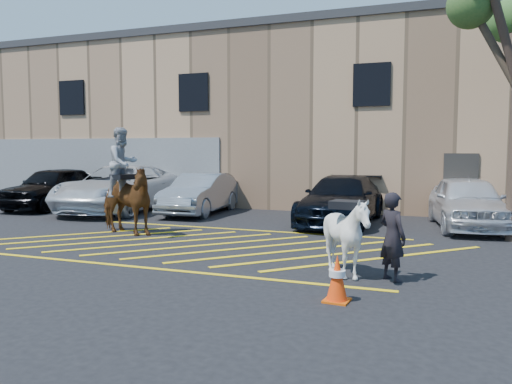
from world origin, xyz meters
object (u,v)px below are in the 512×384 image
(car_silver_sedan, at_px, (201,194))
(mounted_bay, at_px, (123,192))
(car_white_pickup, at_px, (121,188))
(saddled_white, at_px, (347,236))
(car_white_suv, at_px, (467,202))
(traffic_cone, at_px, (337,278))
(car_blue_suv, at_px, (342,200))
(car_black_suv, at_px, (54,187))
(handler, at_px, (392,237))

(car_silver_sedan, distance_m, mounted_bay, 4.76)
(car_white_pickup, relative_size, saddled_white, 4.14)
(car_white_suv, xyz_separation_m, mounted_bay, (-8.90, -4.40, 0.40))
(traffic_cone, bearing_deg, mounted_bay, 148.92)
(car_blue_suv, xyz_separation_m, mounted_bay, (-5.23, -4.15, 0.43))
(car_white_suv, bearing_deg, saddled_white, -116.58)
(car_white_pickup, height_order, saddled_white, car_white_pickup)
(car_white_pickup, distance_m, car_silver_sedan, 3.19)
(car_black_suv, bearing_deg, car_white_suv, -2.86)
(car_white_suv, xyz_separation_m, handler, (-1.55, -6.87, 0.01))
(car_white_pickup, xyz_separation_m, traffic_cone, (9.85, -8.41, -0.51))
(car_white_suv, height_order, mounted_bay, mounted_bay)
(car_white_pickup, distance_m, saddled_white, 11.94)
(car_black_suv, distance_m, mounted_bay, 7.56)
(car_blue_suv, height_order, mounted_bay, mounted_bay)
(traffic_cone, bearing_deg, car_white_suv, 75.18)
(traffic_cone, bearing_deg, car_silver_sedan, 127.37)
(car_black_suv, height_order, saddled_white, car_black_suv)
(car_black_suv, height_order, car_white_suv, car_black_suv)
(mounted_bay, bearing_deg, car_black_suv, 145.77)
(car_white_suv, height_order, handler, handler)
(traffic_cone, bearing_deg, handler, 66.42)
(car_white_pickup, distance_m, traffic_cone, 12.97)
(car_white_suv, relative_size, saddled_white, 3.03)
(car_blue_suv, distance_m, handler, 6.95)
(saddled_white, bearing_deg, car_black_suv, 152.09)
(car_blue_suv, bearing_deg, car_black_suv, -178.55)
(car_blue_suv, bearing_deg, saddled_white, -76.84)
(car_white_pickup, relative_size, car_silver_sedan, 1.41)
(car_black_suv, distance_m, car_silver_sedan, 6.25)
(car_silver_sedan, relative_size, car_blue_suv, 0.86)
(car_white_suv, bearing_deg, car_blue_suv, 176.05)
(car_black_suv, height_order, car_silver_sedan, car_black_suv)
(saddled_white, distance_m, traffic_cone, 1.55)
(mounted_bay, bearing_deg, car_silver_sedan, 90.20)
(car_black_suv, relative_size, handler, 3.06)
(car_silver_sedan, relative_size, car_white_suv, 0.97)
(car_black_suv, bearing_deg, car_silver_sedan, 1.04)
(car_white_pickup, distance_m, car_white_suv, 12.08)
(handler, distance_m, mounted_bay, 7.76)
(saddled_white, xyz_separation_m, traffic_cone, (0.12, -1.49, -0.39))
(car_white_pickup, bearing_deg, car_black_suv, 178.24)
(car_blue_suv, relative_size, saddled_white, 3.40)
(car_black_suv, height_order, car_blue_suv, car_black_suv)
(car_silver_sedan, xyz_separation_m, car_white_suv, (8.92, -0.34, 0.05))
(car_silver_sedan, height_order, car_blue_suv, car_blue_suv)
(car_blue_suv, distance_m, car_white_suv, 3.68)
(car_silver_sedan, relative_size, mounted_bay, 1.52)
(car_white_pickup, bearing_deg, mounted_bay, -58.49)
(car_silver_sedan, height_order, handler, handler)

